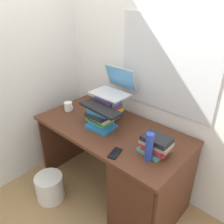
# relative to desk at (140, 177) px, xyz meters

# --- Properties ---
(ground_plane) EXTENTS (6.00, 6.00, 0.00)m
(ground_plane) POSITION_rel_desk_xyz_m (-0.36, 0.03, -0.41)
(ground_plane) COLOR #9E7A4C
(wall_back) EXTENTS (6.00, 0.06, 2.60)m
(wall_back) POSITION_rel_desk_xyz_m (-0.36, 0.43, 0.89)
(wall_back) COLOR white
(wall_back) RESTS_ON ground
(wall_left) EXTENTS (0.05, 6.00, 2.60)m
(wall_left) POSITION_rel_desk_xyz_m (-1.26, 0.03, 0.89)
(wall_left) COLOR silver
(wall_left) RESTS_ON ground
(desk) EXTENTS (1.42, 0.71, 0.75)m
(desk) POSITION_rel_desk_xyz_m (0.00, 0.00, 0.00)
(desk) COLOR #4C2819
(desk) RESTS_ON ground
(book_stack_tall) EXTENTS (0.24, 0.21, 0.24)m
(book_stack_tall) POSITION_rel_desk_xyz_m (-0.50, 0.15, 0.47)
(book_stack_tall) COLOR gray
(book_stack_tall) RESTS_ON desk
(book_stack_keyboard_riser) EXTENTS (0.26, 0.21, 0.18)m
(book_stack_keyboard_riser) POSITION_rel_desk_xyz_m (-0.44, -0.03, 0.43)
(book_stack_keyboard_riser) COLOR #2672B2
(book_stack_keyboard_riser) RESTS_ON desk
(book_stack_side) EXTENTS (0.24, 0.20, 0.14)m
(book_stack_side) POSITION_rel_desk_xyz_m (0.13, -0.01, 0.41)
(book_stack_side) COLOR teal
(book_stack_side) RESTS_ON desk
(laptop) EXTENTS (0.34, 0.32, 0.23)m
(laptop) POSITION_rel_desk_xyz_m (-0.50, 0.22, 0.64)
(laptop) COLOR #B7BABF
(laptop) RESTS_ON book_stack_tall
(keyboard) EXTENTS (0.43, 0.17, 0.02)m
(keyboard) POSITION_rel_desk_xyz_m (-0.43, -0.03, 0.53)
(keyboard) COLOR black
(keyboard) RESTS_ON book_stack_keyboard_riser
(computer_mouse) EXTENTS (0.06, 0.10, 0.04)m
(computer_mouse) POSITION_rel_desk_xyz_m (0.02, 0.08, 0.36)
(computer_mouse) COLOR #A5A8AD
(computer_mouse) RESTS_ON desk
(mug) EXTENTS (0.12, 0.08, 0.09)m
(mug) POSITION_rel_desk_xyz_m (-0.92, -0.01, 0.38)
(mug) COLOR white
(mug) RESTS_ON desk
(water_bottle) EXTENTS (0.06, 0.06, 0.22)m
(water_bottle) POSITION_rel_desk_xyz_m (0.14, -0.11, 0.45)
(water_bottle) COLOR #263FA5
(water_bottle) RESTS_ON desk
(cell_phone) EXTENTS (0.10, 0.15, 0.01)m
(cell_phone) POSITION_rel_desk_xyz_m (-0.09, -0.23, 0.34)
(cell_phone) COLOR black
(cell_phone) RESTS_ON desk
(wastebasket) EXTENTS (0.27, 0.27, 0.27)m
(wastebasket) POSITION_rel_desk_xyz_m (-0.73, -0.47, -0.27)
(wastebasket) COLOR silver
(wastebasket) RESTS_ON ground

